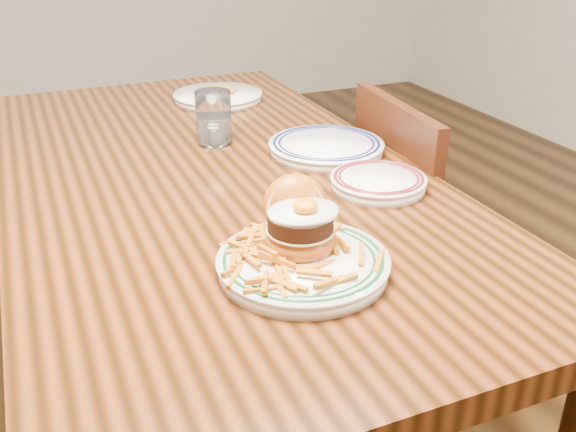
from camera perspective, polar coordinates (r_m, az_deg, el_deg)
name	(u,v)px	position (r m, az deg, el deg)	size (l,w,h in m)	color
floor	(225,431)	(1.81, -5.62, -18.48)	(6.00, 6.00, 0.00)	black
table	(212,206)	(1.43, -6.77, 0.88)	(0.85, 1.60, 0.75)	black
chair_right	(426,247)	(1.71, 12.18, -2.74)	(0.43, 0.43, 0.85)	#38170B
main_plate	(302,247)	(0.99, 1.23, -2.81)	(0.27, 0.28, 0.13)	white
side_plate	(378,181)	(1.29, 8.02, 3.07)	(0.19, 0.19, 0.03)	white
rear_plate	(326,146)	(1.47, 3.42, 6.20)	(0.26, 0.26, 0.03)	white
water_glass	(214,121)	(1.53, -6.60, 8.42)	(0.08, 0.08, 0.13)	white
far_plate	(218,96)	(1.89, -6.25, 10.58)	(0.26, 0.26, 0.05)	white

